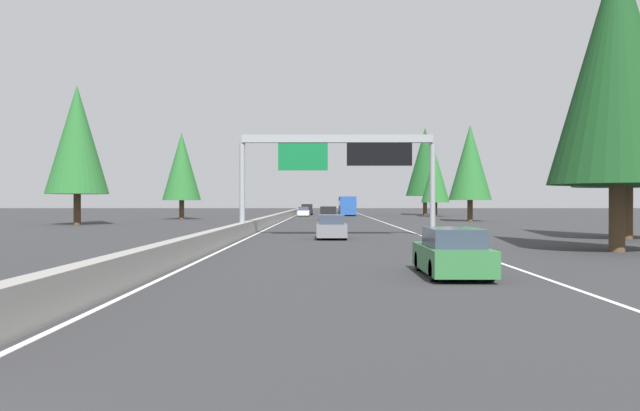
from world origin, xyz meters
name	(u,v)px	position (x,y,z in m)	size (l,w,h in m)	color
ground_plane	(275,224)	(60.00, 0.00, 0.00)	(320.00, 320.00, 0.00)	#2D2D30
median_barrier	(285,215)	(80.00, 0.30, 0.45)	(180.00, 0.56, 0.90)	gray
shoulder_stripe_right	(380,221)	(70.00, -11.52, 0.01)	(160.00, 0.16, 0.01)	silver
shoulder_stripe_median	(284,221)	(70.00, -0.25, 0.01)	(160.00, 0.16, 0.01)	silver
sign_gantry_overhead	(340,156)	(36.34, -6.03, 5.24)	(0.50, 12.68, 6.59)	gray
sedan_distant_a	(452,254)	(14.71, -8.94, 0.68)	(4.40, 1.80, 1.47)	#2D6B38
sedan_far_center	(332,227)	(34.29, -5.47, 0.68)	(4.40, 1.80, 1.47)	slate
minivan_mid_right	(328,212)	(74.27, -5.47, 0.95)	(5.00, 1.95, 1.69)	black
box_truck_far_left	(345,205)	(120.80, -9.02, 1.61)	(8.50, 2.40, 2.95)	white
sedan_near_center	(304,212)	(94.71, -1.75, 0.68)	(4.40, 1.80, 1.47)	silver
bus_mid_left	(347,205)	(99.98, -8.75, 1.72)	(11.50, 2.55, 3.10)	#1E4793
pickup_near_right	(307,210)	(105.05, -1.98, 0.91)	(5.60, 2.00, 1.86)	black
conifer_right_foreground	(617,66)	(24.13, -18.28, 8.43)	(6.10, 6.10, 13.86)	#4C3823
conifer_right_near	(627,95)	(33.93, -23.38, 8.77)	(6.34, 6.34, 14.41)	#4C3823
conifer_right_mid	(470,162)	(69.18, -21.95, 6.83)	(4.94, 4.94, 11.23)	#4C3823
conifer_right_far	(435,178)	(92.75, -22.03, 5.95)	(4.31, 4.31, 9.80)	#4C3823
conifer_right_distant	(425,162)	(104.46, -22.30, 9.12)	(6.59, 6.59, 14.98)	#4C3823
conifer_left_near	(77,140)	(57.90, 19.45, 8.41)	(6.08, 6.08, 13.82)	#4C3823
conifer_left_mid	(182,167)	(77.21, 13.46, 6.82)	(4.94, 4.94, 11.22)	#4C3823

